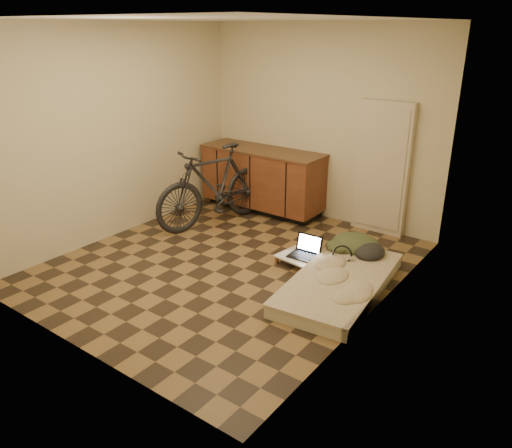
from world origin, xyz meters
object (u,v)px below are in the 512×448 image
Objects in this scene: lap_desk at (306,259)px; laptop at (305,251)px; futon at (339,283)px; bicycle at (214,182)px.

laptop reaches higher than lap_desk.
laptop reaches higher than futon.
lap_desk is at bearing -58.69° from laptop.
bicycle reaches higher than futon.
laptop is at bearing 145.65° from futon.
laptop is (-0.04, 0.06, 0.06)m from lap_desk.
lap_desk is (1.69, -0.40, -0.51)m from bicycle.
bicycle is at bearing 157.32° from futon.
futon is 2.71× the size of lap_desk.
bicycle is at bearing 165.89° from laptop.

